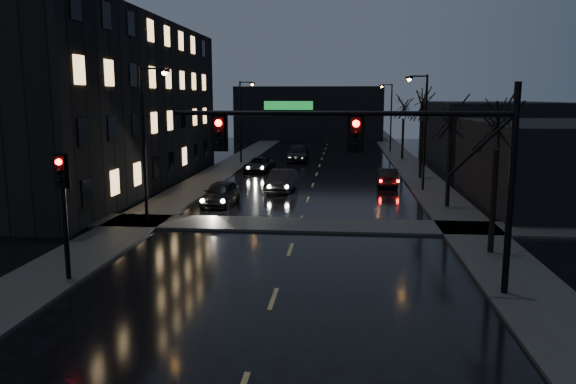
% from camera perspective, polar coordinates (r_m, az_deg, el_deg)
% --- Properties ---
extents(sidewalk_left, '(3.00, 140.00, 0.12)m').
position_cam_1_polar(sidewalk_left, '(46.12, -7.87, 1.51)').
color(sidewalk_left, '#2D2D2B').
rests_on(sidewalk_left, ground).
extents(sidewalk_right, '(3.00, 140.00, 0.12)m').
position_cam_1_polar(sidewalk_right, '(45.31, 13.54, 1.19)').
color(sidewalk_right, '#2D2D2B').
rests_on(sidewalk_right, ground).
extents(sidewalk_cross, '(40.00, 3.00, 0.12)m').
position_cam_1_polar(sidewalk_cross, '(28.72, 1.08, -3.36)').
color(sidewalk_cross, '#2D2D2B').
rests_on(sidewalk_cross, ground).
extents(apartment_block, '(12.00, 30.00, 12.00)m').
position_cam_1_polar(apartment_block, '(43.61, -20.01, 8.39)').
color(apartment_block, black).
rests_on(apartment_block, ground).
extents(commercial_right_near, '(10.00, 14.00, 5.00)m').
position_cam_1_polar(commercial_right_near, '(38.03, 26.07, 2.60)').
color(commercial_right_near, black).
rests_on(commercial_right_near, ground).
extents(commercial_right_far, '(12.00, 18.00, 6.00)m').
position_cam_1_polar(commercial_right_far, '(59.38, 20.12, 5.67)').
color(commercial_right_far, black).
rests_on(commercial_right_far, ground).
extents(far_block, '(22.00, 10.00, 8.00)m').
position_cam_1_polar(far_block, '(87.59, 2.21, 8.01)').
color(far_block, black).
rests_on(far_block, ground).
extents(signal_mast, '(11.11, 0.41, 7.00)m').
position_cam_1_polar(signal_mast, '(18.54, 10.74, 4.34)').
color(signal_mast, black).
rests_on(signal_mast, ground).
extents(signal_pole_left, '(0.35, 0.41, 4.53)m').
position_cam_1_polar(signal_pole_left, '(21.08, -21.86, -0.65)').
color(signal_pole_left, black).
rests_on(signal_pole_left, ground).
extents(tree_near, '(3.52, 3.52, 8.08)m').
position_cam_1_polar(tree_near, '(24.21, 20.68, 8.30)').
color(tree_near, black).
rests_on(tree_near, ground).
extents(tree_mid_a, '(3.30, 3.30, 7.58)m').
position_cam_1_polar(tree_mid_a, '(33.98, 16.29, 8.09)').
color(tree_mid_a, black).
rests_on(tree_mid_a, ground).
extents(tree_mid_b, '(3.74, 3.74, 8.59)m').
position_cam_1_polar(tree_mid_b, '(45.82, 13.57, 9.50)').
color(tree_mid_b, black).
rests_on(tree_mid_b, ground).
extents(tree_far, '(3.43, 3.43, 7.88)m').
position_cam_1_polar(tree_far, '(59.72, 11.71, 9.02)').
color(tree_far, black).
rests_on(tree_far, ground).
extents(streetlight_l_near, '(1.53, 0.28, 8.00)m').
position_cam_1_polar(streetlight_l_near, '(29.14, -14.09, 5.92)').
color(streetlight_l_near, black).
rests_on(streetlight_l_near, ground).
extents(streetlight_l_far, '(1.53, 0.28, 8.00)m').
position_cam_1_polar(streetlight_l_far, '(55.30, -4.63, 7.82)').
color(streetlight_l_far, black).
rests_on(streetlight_l_far, ground).
extents(streetlight_r_mid, '(1.53, 0.28, 8.00)m').
position_cam_1_polar(streetlight_r_mid, '(39.80, 13.47, 6.87)').
color(streetlight_r_mid, black).
rests_on(streetlight_r_mid, ground).
extents(streetlight_r_far, '(1.53, 0.28, 8.00)m').
position_cam_1_polar(streetlight_r_far, '(67.64, 10.26, 8.03)').
color(streetlight_r_far, black).
rests_on(streetlight_r_far, ground).
extents(oncoming_car_a, '(2.01, 4.39, 1.46)m').
position_cam_1_polar(oncoming_car_a, '(34.44, -6.85, -0.10)').
color(oncoming_car_a, black).
rests_on(oncoming_car_a, ground).
extents(oncoming_car_b, '(1.95, 4.62, 1.48)m').
position_cam_1_polar(oncoming_car_b, '(39.24, -0.65, 1.18)').
color(oncoming_car_b, black).
rests_on(oncoming_car_b, ground).
extents(oncoming_car_c, '(2.40, 4.72, 1.28)m').
position_cam_1_polar(oncoming_car_c, '(49.27, -2.95, 2.79)').
color(oncoming_car_c, black).
rests_on(oncoming_car_c, ground).
extents(oncoming_car_d, '(2.28, 5.36, 1.54)m').
position_cam_1_polar(oncoming_car_d, '(57.45, 1.01, 3.91)').
color(oncoming_car_d, black).
rests_on(oncoming_car_d, ground).
extents(lead_car, '(1.53, 4.14, 1.35)m').
position_cam_1_polar(lead_car, '(42.02, 10.02, 1.51)').
color(lead_car, black).
rests_on(lead_car, ground).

